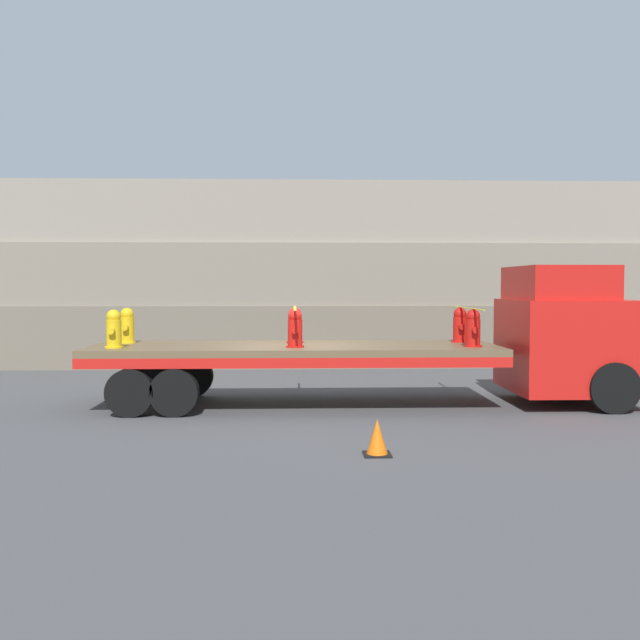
# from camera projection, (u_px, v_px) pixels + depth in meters

# --- Properties ---
(ground_plane) EXTENTS (120.00, 120.00, 0.00)m
(ground_plane) POSITION_uv_depth(u_px,v_px,m) (295.00, 405.00, 14.89)
(ground_plane) COLOR #474749
(rock_cliff) EXTENTS (60.00, 3.30, 5.66)m
(rock_cliff) POSITION_uv_depth(u_px,v_px,m) (295.00, 275.00, 22.71)
(rock_cliff) COLOR #706656
(rock_cliff) RESTS_ON ground_plane
(truck_cab) EXTENTS (2.51, 2.65, 2.90)m
(truck_cab) POSITION_uv_depth(u_px,v_px,m) (572.00, 334.00, 15.03)
(truck_cab) COLOR red
(truck_cab) RESTS_ON ground_plane
(flatbed_trailer) EXTENTS (8.39, 2.69, 1.26)m
(flatbed_trailer) POSITION_uv_depth(u_px,v_px,m) (264.00, 357.00, 14.82)
(flatbed_trailer) COLOR brown
(flatbed_trailer) RESTS_ON ground_plane
(fire_hydrant_yellow_near_0) EXTENTS (0.37, 0.52, 0.76)m
(fire_hydrant_yellow_near_0) POSITION_uv_depth(u_px,v_px,m) (114.00, 330.00, 14.11)
(fire_hydrant_yellow_near_0) COLOR gold
(fire_hydrant_yellow_near_0) RESTS_ON flatbed_trailer
(fire_hydrant_yellow_far_0) EXTENTS (0.37, 0.52, 0.76)m
(fire_hydrant_yellow_far_0) POSITION_uv_depth(u_px,v_px,m) (127.00, 326.00, 15.25)
(fire_hydrant_yellow_far_0) COLOR gold
(fire_hydrant_yellow_far_0) RESTS_ON flatbed_trailer
(fire_hydrant_red_near_1) EXTENTS (0.37, 0.52, 0.76)m
(fire_hydrant_red_near_1) POSITION_uv_depth(u_px,v_px,m) (295.00, 329.00, 14.24)
(fire_hydrant_red_near_1) COLOR red
(fire_hydrant_red_near_1) RESTS_ON flatbed_trailer
(fire_hydrant_red_far_1) EXTENTS (0.37, 0.52, 0.76)m
(fire_hydrant_red_far_1) POSITION_uv_depth(u_px,v_px,m) (295.00, 326.00, 15.38)
(fire_hydrant_red_far_1) COLOR red
(fire_hydrant_red_far_1) RESTS_ON flatbed_trailer
(fire_hydrant_red_near_2) EXTENTS (0.37, 0.52, 0.76)m
(fire_hydrant_red_near_2) POSITION_uv_depth(u_px,v_px,m) (473.00, 329.00, 14.37)
(fire_hydrant_red_near_2) COLOR red
(fire_hydrant_red_near_2) RESTS_ON flatbed_trailer
(fire_hydrant_red_far_2) EXTENTS (0.37, 0.52, 0.76)m
(fire_hydrant_red_far_2) POSITION_uv_depth(u_px,v_px,m) (460.00, 326.00, 15.51)
(fire_hydrant_red_far_2) COLOR red
(fire_hydrant_red_far_2) RESTS_ON flatbed_trailer
(cargo_strap_rear) EXTENTS (0.05, 2.80, 0.01)m
(cargo_strap_rear) POSITION_uv_depth(u_px,v_px,m) (295.00, 308.00, 14.79)
(cargo_strap_rear) COLOR yellow
(cargo_strap_rear) RESTS_ON fire_hydrant_red_near_1
(cargo_strap_middle) EXTENTS (0.05, 2.80, 0.01)m
(cargo_strap_middle) POSITION_uv_depth(u_px,v_px,m) (466.00, 308.00, 14.92)
(cargo_strap_middle) COLOR yellow
(cargo_strap_middle) RESTS_ON fire_hydrant_red_near_2
(traffic_cone) EXTENTS (0.41, 0.41, 0.54)m
(traffic_cone) POSITION_uv_depth(u_px,v_px,m) (377.00, 438.00, 10.49)
(traffic_cone) COLOR black
(traffic_cone) RESTS_ON ground_plane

